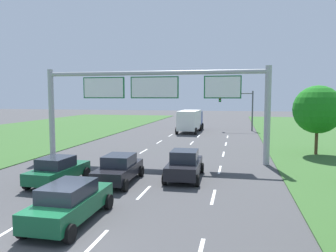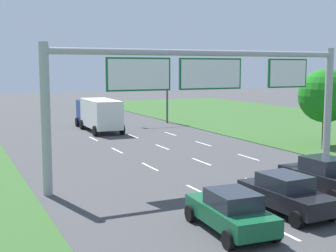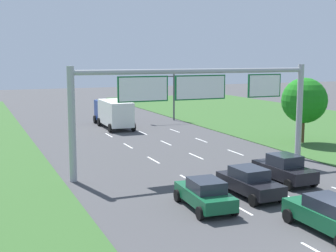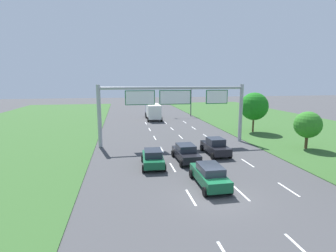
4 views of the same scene
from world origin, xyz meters
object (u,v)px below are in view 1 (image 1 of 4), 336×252
car_far_ahead (58,170)px  car_mid_lane (185,165)px  roadside_tree_far (318,110)px  car_lead_silver (119,169)px  box_truck (191,120)px  sign_gantry (153,95)px  traffic_light_mast (238,103)px  car_near_red (70,202)px

car_far_ahead → car_mid_lane: bearing=24.4°
car_mid_lane → roadside_tree_far: 14.06m
car_lead_silver → box_truck: bearing=87.7°
sign_gantry → traffic_light_mast: sign_gantry is taller
sign_gantry → traffic_light_mast: 24.01m
car_near_red → car_lead_silver: size_ratio=1.02×
car_mid_lane → roadside_tree_far: roadside_tree_far is taller
car_far_ahead → traffic_light_mast: traffic_light_mast is taller
car_far_ahead → box_truck: bearing=86.3°
car_near_red → car_mid_lane: bearing=66.8°
car_lead_silver → sign_gantry: 7.93m
car_near_red → traffic_light_mast: 36.53m
car_lead_silver → traffic_light_mast: 30.74m
car_near_red → box_truck: bearing=89.9°
car_near_red → car_mid_lane: (3.26, 7.60, 0.02)m
sign_gantry → traffic_light_mast: size_ratio=3.08×
car_mid_lane → sign_gantry: (-3.26, 5.11, 4.14)m
car_mid_lane → car_far_ahead: bearing=-160.3°
car_lead_silver → car_far_ahead: bearing=-165.0°
car_lead_silver → roadside_tree_far: size_ratio=0.76×
roadside_tree_far → car_lead_silver: bearing=-138.1°
traffic_light_mast → car_mid_lane: bearing=-96.4°
car_far_ahead → roadside_tree_far: 20.71m
traffic_light_mast → car_near_red: bearing=-100.2°
sign_gantry → car_mid_lane: bearing=-57.4°
car_near_red → box_truck: size_ratio=0.53×
box_truck → traffic_light_mast: 7.27m
car_near_red → car_mid_lane: size_ratio=1.03×
car_near_red → sign_gantry: (-0.00, 12.72, 4.15)m
sign_gantry → roadside_tree_far: bearing=20.9°
car_mid_lane → box_truck: bearing=95.7°
car_lead_silver → traffic_light_mast: (6.65, 29.85, 3.07)m
car_lead_silver → traffic_light_mast: bearing=75.7°
car_mid_lane → car_near_red: bearing=-114.7°
car_lead_silver → sign_gantry: size_ratio=0.25×
car_lead_silver → sign_gantry: bearing=86.3°
box_truck → car_lead_silver: bearing=-89.1°
box_truck → roadside_tree_far: size_ratio=1.46×
car_near_red → car_lead_silver: (-0.23, 5.98, -0.02)m
car_lead_silver → car_far_ahead: car_lead_silver is taller
traffic_light_mast → roadside_tree_far: bearing=-70.9°
car_far_ahead → roadside_tree_far: bearing=41.2°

